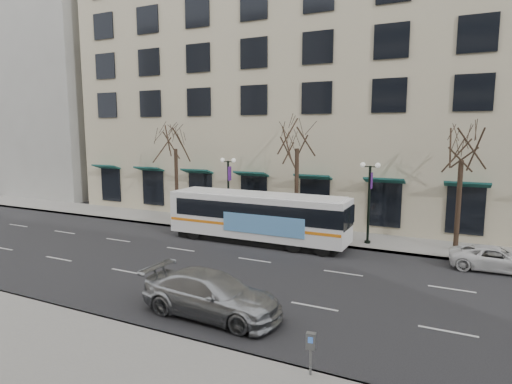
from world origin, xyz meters
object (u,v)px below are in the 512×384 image
Objects in this scene: silver_car at (212,294)px; tree_far_left at (175,136)px; white_pickup at (496,259)px; city_bus at (258,216)px; lamp_post_left at (228,189)px; tree_far_mid at (297,134)px; lamp_post_right at (369,199)px; tree_far_right at (463,143)px; pay_station at (311,344)px.

tree_far_left is at bearing 42.51° from silver_car.
tree_far_left is 1.90× the size of white_pickup.
silver_car is (3.07, -10.60, -0.91)m from city_bus.
tree_far_left reaches higher than lamp_post_left.
city_bus is at bearing -19.33° from tree_far_left.
white_pickup is (21.91, -2.60, -6.09)m from tree_far_left.
tree_far_left is at bearing 80.78° from white_pickup.
tree_far_left is 0.98× the size of tree_far_mid.
city_bus is (-6.44, -2.40, -1.20)m from lamp_post_right.
city_bus reaches higher than silver_car.
tree_far_mid is 6.41m from lamp_post_right.
tree_far_left reaches higher than city_bus.
lamp_post_right is 7.56m from white_pickup.
white_pickup is at bearing 1.64° from city_bus.
tree_far_right is 17.32m from pay_station.
tree_far_mid is 0.73× the size of city_bus.
white_pickup is at bearing -53.63° from tree_far_right.
tree_far_right is 6.11m from lamp_post_right.
lamp_post_right reaches higher than city_bus.
city_bus is at bearing -159.55° from lamp_post_right.
white_pickup is (10.28, 11.00, -0.23)m from silver_car.
tree_far_right is 1.55× the size of lamp_post_left.
city_bus is (3.56, -2.40, -1.20)m from lamp_post_left.
tree_far_left is 18.84m from silver_car.
lamp_post_right is at bearing -2.29° from tree_far_left.
tree_far_right is at bearing 33.92° from white_pickup.
tree_far_mid reaches higher than lamp_post_left.
tree_far_right is (20.00, 0.00, -0.28)m from tree_far_left.
lamp_post_right reaches higher than silver_car.
tree_far_mid is at bearing 8.82° from silver_car.
tree_far_mid is at bearing 75.24° from white_pickup.
tree_far_mid reaches higher than lamp_post_right.
pay_station is (4.90, -2.50, 0.24)m from silver_car.
tree_far_left is at bearing 177.71° from lamp_post_right.
white_pickup is 3.45× the size of pay_station.
silver_car is at bearing -121.58° from tree_far_right.
city_bus reaches higher than pay_station.
pay_station is at bearing -67.91° from tree_far_mid.
city_bus is 2.68× the size of white_pickup.
tree_far_mid is 1.95× the size of white_pickup.
tree_far_mid reaches higher than pay_station.
tree_far_left reaches higher than silver_car.
silver_car is at bearing 134.50° from white_pickup.
tree_far_left is at bearing 180.00° from tree_far_right.
white_pickup is (16.91, -2.00, -2.33)m from lamp_post_left.
pay_station reaches higher than white_pickup.
tree_far_right is at bearing 6.85° from lamp_post_right.
tree_far_left is at bearing -180.00° from tree_far_mid.
tree_far_mid is (10.00, 0.00, 0.21)m from tree_far_left.
white_pickup is at bearing -41.10° from silver_car.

